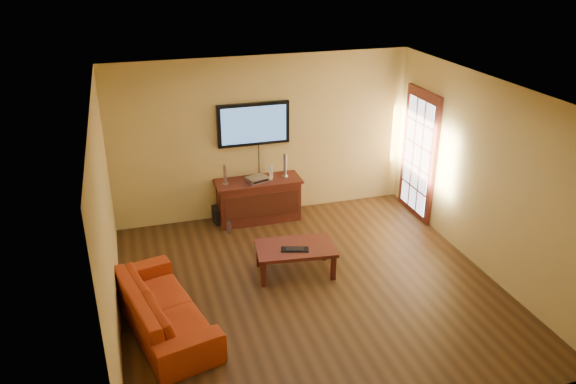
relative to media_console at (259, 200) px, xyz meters
name	(u,v)px	position (x,y,z in m)	size (l,w,h in m)	color
ground_plane	(311,288)	(0.17, -2.22, -0.36)	(5.00, 5.00, 0.00)	#35210E
room_walls	(298,156)	(0.17, -1.60, 1.33)	(5.00, 5.00, 5.00)	tan
french_door	(419,156)	(2.63, -0.52, 0.69)	(0.07, 1.02, 2.22)	#461710
media_console	(259,200)	(0.00, 0.00, 0.00)	(1.42, 0.54, 0.72)	#461710
television	(254,124)	(0.00, 0.23, 1.25)	(1.19, 0.08, 0.70)	black
coffee_table	(295,250)	(0.08, -1.78, 0.00)	(1.16, 0.78, 0.42)	#461710
sofa	(162,300)	(-1.81, -2.50, 0.03)	(1.99, 0.58, 0.78)	#AC3713
speaker_left	(225,175)	(-0.54, 0.00, 0.51)	(0.09, 0.09, 0.33)	silver
speaker_right	(285,166)	(0.47, 0.03, 0.54)	(0.11, 0.11, 0.39)	silver
av_receiver	(257,179)	(-0.02, -0.03, 0.39)	(0.33, 0.24, 0.08)	silver
game_console	(271,173)	(0.23, 0.01, 0.45)	(0.04, 0.14, 0.20)	white
subwoofer	(221,214)	(-0.62, 0.09, -0.23)	(0.27, 0.27, 0.27)	black
bottle	(229,227)	(-0.58, -0.34, -0.26)	(0.08, 0.08, 0.23)	white
keyboard	(295,249)	(0.05, -1.87, 0.07)	(0.41, 0.25, 0.02)	black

